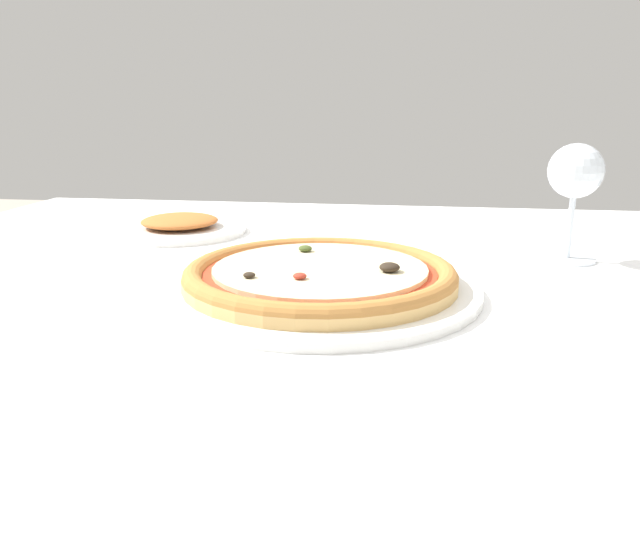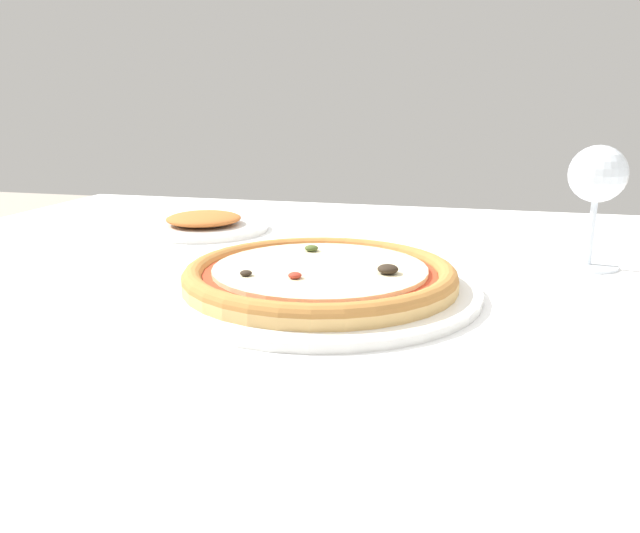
% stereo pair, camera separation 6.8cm
% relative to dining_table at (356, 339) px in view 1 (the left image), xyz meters
% --- Properties ---
extents(dining_table, '(1.43, 1.12, 0.74)m').
position_rel_dining_table_xyz_m(dining_table, '(0.00, 0.00, 0.00)').
color(dining_table, '#997047').
rests_on(dining_table, ground_plane).
extents(pizza_plate, '(0.35, 0.35, 0.04)m').
position_rel_dining_table_xyz_m(pizza_plate, '(-0.04, -0.06, 0.09)').
color(pizza_plate, white).
rests_on(pizza_plate, dining_table).
extents(wine_glass_far_left, '(0.07, 0.07, 0.15)m').
position_rel_dining_table_xyz_m(wine_glass_far_left, '(0.27, 0.13, 0.19)').
color(wine_glass_far_left, silver).
rests_on(wine_glass_far_left, dining_table).
extents(side_plate, '(0.21, 0.21, 0.03)m').
position_rel_dining_table_xyz_m(side_plate, '(-0.31, 0.23, 0.09)').
color(side_plate, white).
rests_on(side_plate, dining_table).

